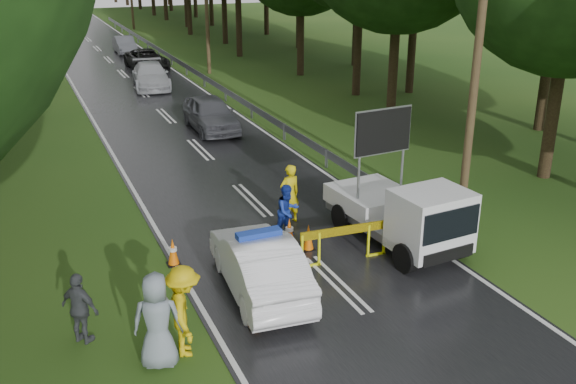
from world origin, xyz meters
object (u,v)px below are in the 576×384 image
officer (290,194)px  queue_car_third (147,60)px  civilian (288,211)px  work_truck (404,213)px  barrier (344,235)px  queue_car_fourth (125,45)px  queue_car_second (151,76)px  police_sedan (259,264)px  queue_car_first (210,114)px

officer → queue_car_third: (1.39, 27.16, -0.25)m
civilian → queue_car_third: (1.83, 28.03, -0.12)m
queue_car_third → officer: bearing=-96.8°
work_truck → officer: (-2.21, 2.67, -0.06)m
work_truck → barrier: size_ratio=1.91×
queue_car_third → queue_car_fourth: queue_car_third is taller
work_truck → queue_car_third: 29.84m
civilian → barrier: bearing=-86.5°
civilian → work_truck: bearing=-50.6°
barrier → queue_car_second: bearing=93.3°
police_sedan → queue_car_third: size_ratio=0.94×
police_sedan → civilian: size_ratio=2.86×
queue_car_first → officer: bearing=-93.3°
barrier → civilian: 2.13m
queue_car_first → queue_car_fourth: size_ratio=1.14×
police_sedan → officer: bearing=-118.6°
work_truck → barrier: (-1.92, -0.20, -0.21)m
police_sedan → queue_car_first: 14.63m
civilian → queue_car_second: bearing=71.4°
work_truck → queue_car_first: 13.57m
police_sedan → officer: 4.14m
officer → queue_car_fourth: 34.83m
queue_car_third → barrier: bearing=-96.0°
queue_car_second → queue_car_fourth: (0.88, 13.66, -0.06)m
work_truck → queue_car_fourth: work_truck is taller
officer → queue_car_fourth: size_ratio=0.46×
barrier → civilian: size_ratio=1.56×
police_sedan → queue_car_second: 24.76m
queue_car_second → queue_car_first: bearing=-80.3°
queue_car_fourth → queue_car_second: bearing=-92.7°
barrier → queue_car_fourth: size_ratio=0.62×
police_sedan → queue_car_fourth: (3.53, 38.27, -0.07)m
officer → queue_car_fourth: officer is taller
queue_car_first → work_truck: bearing=-83.0°
police_sedan → officer: officer is taller
barrier → officer: bearing=99.2°
police_sedan → work_truck: work_truck is taller
police_sedan → barrier: 2.63m
queue_car_third → queue_car_second: bearing=-103.5°
queue_car_second → barrier: bearing=-83.2°
queue_car_first → queue_car_second: size_ratio=0.92×
queue_car_fourth → queue_car_third: bearing=-88.0°
barrier → civilian: (-0.73, 2.00, 0.02)m
queue_car_first → queue_car_fourth: (0.40, 23.98, -0.12)m
work_truck → queue_car_fourth: size_ratio=1.18×
work_truck → queue_car_second: bearing=89.8°
police_sedan → queue_car_first: police_sedan is taller
queue_car_second → queue_car_third: queue_car_second is taller
officer → queue_car_third: bearing=-102.9°
queue_car_second → work_truck: bearing=-78.6°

